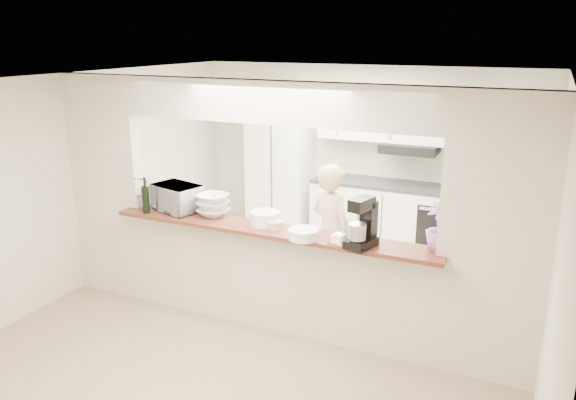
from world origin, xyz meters
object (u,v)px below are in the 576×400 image
Objects in this scene: stand_mixer at (363,225)px; toaster_oven at (177,198)px; refrigerator at (512,205)px; person at (331,235)px.

toaster_oven is at bearing 174.99° from stand_mixer.
stand_mixer is at bearing -111.29° from refrigerator.
stand_mixer reaches higher than toaster_oven.
person is at bearing 41.93° from toaster_oven.
person is at bearing -132.96° from refrigerator.
toaster_oven is 0.32× the size of person.
person reaches higher than stand_mixer.
refrigerator is at bearing -106.94° from person.
toaster_oven is 1.71m from person.
stand_mixer is at bearing 150.30° from person.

